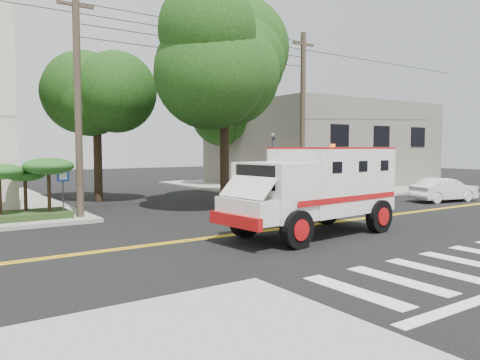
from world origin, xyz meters
TOP-DOWN VIEW (x-y plane):
  - ground at (0.00, 0.00)m, footprint 100.00×100.00m
  - sidewalk_ne at (13.50, 13.50)m, footprint 17.00×17.00m
  - building_right at (15.00, 14.00)m, footprint 14.00×12.00m
  - utility_pole_left at (-5.60, 6.00)m, footprint 0.28×0.28m
  - utility_pole_right at (6.30, 6.20)m, footprint 0.28×0.28m
  - tree_main at (1.94, 6.21)m, footprint 6.08×5.70m
  - tree_left at (-2.68, 11.79)m, footprint 4.48×4.20m
  - tree_right at (8.84, 15.77)m, footprint 4.80×4.50m
  - traffic_signal at (3.80, 5.60)m, footprint 0.15×0.18m
  - accessibility_sign at (-6.20, 6.17)m, footprint 0.45×0.10m
  - palm_planter at (-7.44, 6.62)m, footprint 3.52×2.63m
  - armored_truck at (0.08, -1.46)m, footprint 6.59×3.10m
  - parked_sedan at (12.35, 1.65)m, footprint 4.00×1.93m
  - pedestrian_a at (5.50, 6.13)m, footprint 0.71×0.64m
  - pedestrian_b at (9.38, 5.50)m, footprint 0.97×0.96m

SIDE VIEW (x-z plane):
  - ground at x=0.00m, z-range 0.00..0.00m
  - sidewalk_ne at x=13.50m, z-range 0.00..0.15m
  - parked_sedan at x=12.35m, z-range 0.00..1.26m
  - pedestrian_b at x=9.38m, z-range 0.15..1.73m
  - pedestrian_a at x=5.50m, z-range 0.15..1.77m
  - accessibility_sign at x=-6.20m, z-range 0.35..2.38m
  - palm_planter at x=-7.44m, z-range 0.47..2.82m
  - armored_truck at x=0.08m, z-range 0.20..3.11m
  - traffic_signal at x=3.80m, z-range 0.43..4.03m
  - building_right at x=15.00m, z-range 0.15..6.15m
  - utility_pole_left at x=-5.60m, z-range 0.00..9.00m
  - utility_pole_right at x=6.30m, z-range 0.00..9.00m
  - tree_left at x=-2.68m, z-range 1.88..9.58m
  - tree_right at x=8.84m, z-range 1.99..10.19m
  - tree_main at x=1.94m, z-range 2.27..12.12m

